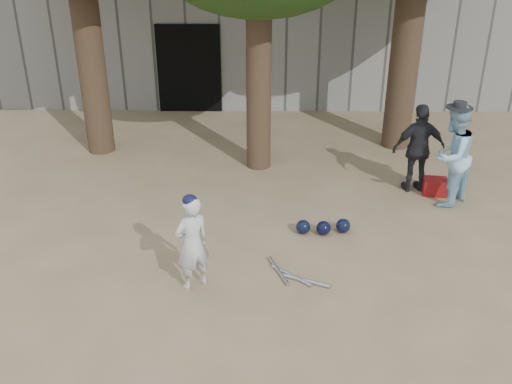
{
  "coord_description": "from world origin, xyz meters",
  "views": [
    {
      "loc": [
        0.72,
        -6.45,
        4.55
      ],
      "look_at": [
        0.6,
        1.0,
        0.95
      ],
      "focal_mm": 40.0,
      "sensor_mm": 36.0,
      "label": 1
    }
  ],
  "objects_px": {
    "spectator_dark": "(419,149)",
    "red_bag": "(435,186)",
    "boy_player": "(192,243)",
    "spectator_blue": "(452,156)"
  },
  "relations": [
    {
      "from": "red_bag",
      "to": "spectator_blue",
      "type": "bearing_deg",
      "value": -75.68
    },
    {
      "from": "spectator_dark",
      "to": "red_bag",
      "type": "xyz_separation_m",
      "value": [
        0.33,
        -0.18,
        -0.67
      ]
    },
    {
      "from": "boy_player",
      "to": "spectator_blue",
      "type": "bearing_deg",
      "value": 175.92
    },
    {
      "from": "spectator_dark",
      "to": "boy_player",
      "type": "bearing_deg",
      "value": 32.68
    },
    {
      "from": "boy_player",
      "to": "spectator_blue",
      "type": "distance_m",
      "value": 4.88
    },
    {
      "from": "spectator_blue",
      "to": "red_bag",
      "type": "bearing_deg",
      "value": -120.76
    },
    {
      "from": "red_bag",
      "to": "boy_player",
      "type": "bearing_deg",
      "value": -143.97
    },
    {
      "from": "spectator_dark",
      "to": "red_bag",
      "type": "distance_m",
      "value": 0.76
    },
    {
      "from": "boy_player",
      "to": "spectator_blue",
      "type": "relative_size",
      "value": 0.76
    },
    {
      "from": "boy_player",
      "to": "red_bag",
      "type": "height_order",
      "value": "boy_player"
    }
  ]
}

